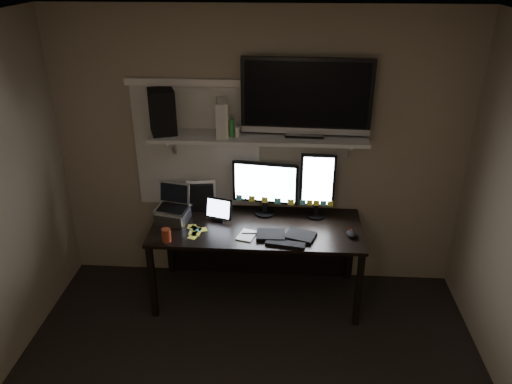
# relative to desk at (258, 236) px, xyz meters

# --- Properties ---
(ceiling) EXTENTS (3.60, 3.60, 0.00)m
(ceiling) POSITION_rel_desk_xyz_m (0.00, -1.55, 1.95)
(ceiling) COLOR silver
(ceiling) RESTS_ON back_wall
(back_wall) EXTENTS (3.60, 0.00, 3.60)m
(back_wall) POSITION_rel_desk_xyz_m (0.00, 0.25, 0.70)
(back_wall) COLOR #81715D
(back_wall) RESTS_ON floor
(window_blinds) EXTENTS (1.10, 0.02, 1.10)m
(window_blinds) POSITION_rel_desk_xyz_m (-0.55, 0.24, 0.75)
(window_blinds) COLOR silver
(window_blinds) RESTS_ON back_wall
(desk) EXTENTS (1.80, 0.75, 0.73)m
(desk) POSITION_rel_desk_xyz_m (0.00, 0.00, 0.00)
(desk) COLOR black
(desk) RESTS_ON floor
(wall_shelf) EXTENTS (1.80, 0.35, 0.03)m
(wall_shelf) POSITION_rel_desk_xyz_m (0.00, 0.08, 0.91)
(wall_shelf) COLOR #B6B6B1
(wall_shelf) RESTS_ON back_wall
(monitor_landscape) EXTENTS (0.58, 0.14, 0.51)m
(monitor_landscape) POSITION_rel_desk_xyz_m (0.06, 0.10, 0.43)
(monitor_landscape) COLOR black
(monitor_landscape) RESTS_ON desk
(monitor_portrait) EXTENTS (0.30, 0.07, 0.60)m
(monitor_portrait) POSITION_rel_desk_xyz_m (0.51, 0.09, 0.48)
(monitor_portrait) COLOR black
(monitor_portrait) RESTS_ON desk
(keyboard) EXTENTS (0.52, 0.27, 0.03)m
(keyboard) POSITION_rel_desk_xyz_m (0.25, -0.29, 0.19)
(keyboard) COLOR black
(keyboard) RESTS_ON desk
(mouse) EXTENTS (0.10, 0.13, 0.04)m
(mouse) POSITION_rel_desk_xyz_m (0.79, -0.24, 0.20)
(mouse) COLOR black
(mouse) RESTS_ON desk
(notepad) EXTENTS (0.18, 0.22, 0.01)m
(notepad) POSITION_rel_desk_xyz_m (-0.07, -0.29, 0.18)
(notepad) COLOR white
(notepad) RESTS_ON desk
(tablet) EXTENTS (0.27, 0.17, 0.22)m
(tablet) POSITION_rel_desk_xyz_m (-0.34, -0.04, 0.28)
(tablet) COLOR black
(tablet) RESTS_ON desk
(file_sorter) EXTENTS (0.23, 0.13, 0.28)m
(file_sorter) POSITION_rel_desk_xyz_m (-0.52, 0.15, 0.32)
(file_sorter) COLOR black
(file_sorter) RESTS_ON desk
(laptop) EXTENTS (0.33, 0.29, 0.32)m
(laptop) POSITION_rel_desk_xyz_m (-0.73, -0.10, 0.34)
(laptop) COLOR #B6B6BB
(laptop) RESTS_ON desk
(cup) EXTENTS (0.09, 0.09, 0.11)m
(cup) POSITION_rel_desk_xyz_m (-0.72, -0.42, 0.23)
(cup) COLOR maroon
(cup) RESTS_ON desk
(sticky_notes) EXTENTS (0.36, 0.31, 0.00)m
(sticky_notes) POSITION_rel_desk_xyz_m (-0.57, -0.25, 0.18)
(sticky_notes) COLOR #FBFC44
(sticky_notes) RESTS_ON desk
(tv) EXTENTS (1.06, 0.24, 0.63)m
(tv) POSITION_rel_desk_xyz_m (0.38, 0.12, 1.24)
(tv) COLOR black
(tv) RESTS_ON wall_shelf
(game_console) EXTENTS (0.12, 0.25, 0.29)m
(game_console) POSITION_rel_desk_xyz_m (-0.30, 0.08, 1.07)
(game_console) COLOR beige
(game_console) RESTS_ON wall_shelf
(speaker) EXTENTS (0.27, 0.30, 0.37)m
(speaker) POSITION_rel_desk_xyz_m (-0.80, 0.10, 1.11)
(speaker) COLOR black
(speaker) RESTS_ON wall_shelf
(bottles) EXTENTS (0.25, 0.13, 0.15)m
(bottles) POSITION_rel_desk_xyz_m (-0.25, 0.04, 1.00)
(bottles) COLOR #A50F0C
(bottles) RESTS_ON wall_shelf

